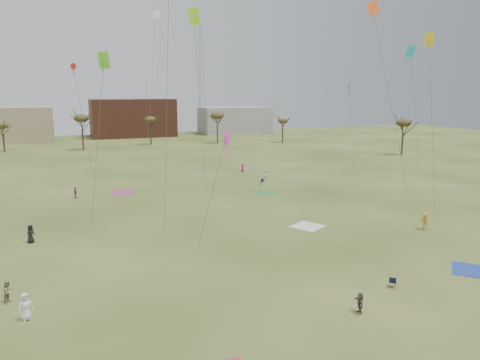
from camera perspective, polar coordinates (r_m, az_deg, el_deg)
name	(u,v)px	position (r m, az deg, el deg)	size (l,w,h in m)	color
ground	(295,274)	(37.26, 6.95, -11.71)	(260.00, 260.00, 0.00)	#2E4A17
flyer_near_left	(26,306)	(32.89, -25.54, -14.27)	(0.89, 0.58, 1.82)	white
spectator_fore_b	(8,291)	(35.93, -27.32, -12.44)	(0.78, 0.61, 1.60)	#95845F
spectator_fore_c	(360,303)	(31.79, 14.97, -14.82)	(1.31, 0.42, 1.41)	brown
flyer_mid_a	(31,234)	(48.24, -25.02, -6.21)	(0.88, 0.57, 1.79)	black
flyer_mid_b	(424,221)	(51.67, 22.35, -4.82)	(1.22, 0.70, 1.89)	gold
spectator_mid_d	(76,193)	(65.63, -20.13, -1.51)	(0.93, 0.39, 1.59)	#A24374
spectator_mid_e	(266,174)	(75.49, 3.33, 0.71)	(0.72, 0.56, 1.48)	white
flyer_far_b	(243,168)	(81.92, 0.32, 1.55)	(0.72, 0.47, 1.47)	#A61C47
blanket_blue	(473,271)	(42.13, 27.49, -10.18)	(3.19, 3.19, 0.03)	#213C93
blanket_cream	(307,226)	(49.67, 8.53, -5.84)	(3.04, 3.04, 0.03)	white
blanket_plum	(123,192)	(67.46, -14.63, -1.54)	(2.93, 2.93, 0.03)	#AC357E
blanket_olive	(265,193)	(64.96, 3.19, -1.67)	(2.95, 2.95, 0.03)	#318734
camp_chair_center	(393,284)	(36.41, 18.79, -12.37)	(0.74, 0.74, 0.87)	#141639
camp_chair_right	(262,183)	(71.02, 2.75, -0.35)	(0.72, 0.70, 0.87)	#141234
kites_aloft	(192,32)	(62.74, -6.16, 18.10)	(71.29, 65.70, 27.83)	red
tree_line	(124,123)	(110.29, -14.46, 7.01)	(117.44, 49.32, 8.91)	#3A2B1E
building_brick	(132,118)	(151.84, -13.47, 7.70)	(26.00, 16.00, 12.00)	brown
building_grey	(235,120)	(158.82, -0.65, 7.60)	(24.00, 12.00, 9.00)	gray
radio_tower	(201,77)	(161.98, -4.96, 12.83)	(1.51, 1.72, 41.00)	#9EA3A8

